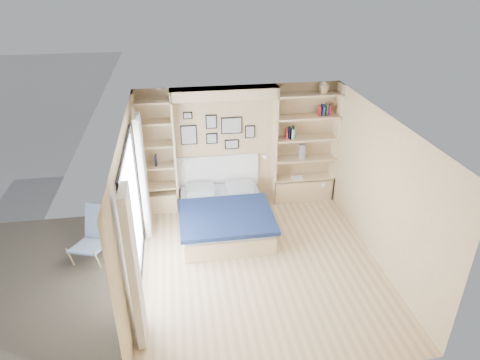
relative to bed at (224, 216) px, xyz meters
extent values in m
plane|color=tan|center=(0.45, -1.20, -0.27)|extent=(4.50, 4.50, 0.00)
plane|color=tan|center=(0.45, 1.05, 0.98)|extent=(4.00, 0.00, 4.00)
plane|color=tan|center=(0.45, -3.45, 0.98)|extent=(4.00, 0.00, 4.00)
plane|color=tan|center=(-1.55, -1.20, 0.98)|extent=(0.00, 4.50, 4.50)
plane|color=tan|center=(2.45, -1.20, 0.98)|extent=(0.00, 4.50, 4.50)
plane|color=white|center=(0.45, -1.20, 2.23)|extent=(4.50, 4.50, 0.00)
cube|color=#DBB98A|center=(-0.85, 0.87, 0.98)|extent=(0.04, 0.35, 2.50)
cube|color=#DBB98A|center=(1.15, 0.87, 0.98)|extent=(0.04, 0.35, 2.50)
cube|color=#DBB98A|center=(0.15, 0.87, 2.13)|extent=(2.00, 0.35, 0.20)
cube|color=#DBB98A|center=(2.43, 0.87, 0.98)|extent=(0.04, 0.35, 2.50)
cube|color=#DBB98A|center=(-1.53, 0.87, 0.98)|extent=(0.04, 0.35, 2.50)
cube|color=#DBB98A|center=(1.80, 0.87, -0.02)|extent=(1.30, 0.35, 0.50)
cube|color=#DBB98A|center=(-1.20, 0.87, -0.07)|extent=(0.70, 0.35, 0.40)
cube|color=black|center=(-1.52, -1.20, 1.96)|extent=(0.04, 2.08, 0.06)
cube|color=black|center=(-1.52, -1.20, -0.24)|extent=(0.04, 2.08, 0.06)
cube|color=black|center=(-1.52, -2.22, 0.83)|extent=(0.04, 0.06, 2.20)
cube|color=black|center=(-1.52, -0.18, 0.83)|extent=(0.04, 0.06, 2.20)
cube|color=silver|center=(-1.53, -1.20, 0.85)|extent=(0.01, 2.00, 2.20)
cube|color=white|center=(-1.43, -2.50, 0.88)|extent=(0.10, 0.45, 2.30)
cube|color=white|center=(-1.43, 0.10, 0.88)|extent=(0.10, 0.45, 2.30)
cube|color=#DBB98A|center=(1.80, 0.87, 0.23)|extent=(1.30, 0.35, 0.04)
cube|color=#DBB98A|center=(1.80, 0.87, 0.68)|extent=(1.30, 0.35, 0.04)
cube|color=#DBB98A|center=(1.80, 0.87, 1.13)|extent=(1.30, 0.35, 0.04)
cube|color=#DBB98A|center=(1.80, 0.87, 1.58)|extent=(1.30, 0.35, 0.04)
cube|color=#DBB98A|center=(1.80, 0.87, 2.03)|extent=(1.30, 0.35, 0.04)
cube|color=#DBB98A|center=(-1.20, 0.87, 0.28)|extent=(0.70, 0.35, 0.04)
cube|color=#DBB98A|center=(-1.20, 0.87, 0.73)|extent=(0.70, 0.35, 0.04)
cube|color=#DBB98A|center=(-1.20, 0.87, 1.18)|extent=(0.70, 0.35, 0.04)
cube|color=#DBB98A|center=(-1.20, 0.87, 1.63)|extent=(0.70, 0.35, 0.04)
cube|color=#DBB98A|center=(-1.20, 0.87, 2.03)|extent=(0.70, 0.35, 0.04)
cube|color=#DBB98A|center=(0.00, -0.01, -0.10)|extent=(1.59, 1.99, 0.35)
cube|color=#B0B7C0|center=(0.00, -0.01, 0.13)|extent=(1.55, 1.95, 0.10)
cube|color=#121E42|center=(0.00, -0.35, 0.20)|extent=(1.69, 1.40, 0.08)
cube|color=#B0B7C0|center=(-0.40, 0.68, 0.24)|extent=(0.55, 0.40, 0.12)
cube|color=#B0B7C0|center=(0.40, 0.68, 0.24)|extent=(0.55, 0.40, 0.12)
cube|color=white|center=(0.00, 1.02, 0.45)|extent=(1.69, 0.04, 0.70)
cube|color=black|center=(-0.55, 1.02, 1.28)|extent=(0.32, 0.02, 0.40)
cube|color=gray|center=(-0.55, 1.01, 1.28)|extent=(0.28, 0.01, 0.36)
cube|color=black|center=(-0.10, 1.02, 1.53)|extent=(0.22, 0.02, 0.28)
cube|color=gray|center=(-0.10, 1.01, 1.53)|extent=(0.18, 0.01, 0.24)
cube|color=black|center=(-0.10, 1.02, 1.18)|extent=(0.22, 0.02, 0.22)
cube|color=gray|center=(-0.10, 1.01, 1.18)|extent=(0.18, 0.01, 0.18)
cube|color=black|center=(0.30, 1.02, 1.43)|extent=(0.42, 0.02, 0.34)
cube|color=gray|center=(0.30, 1.01, 1.43)|extent=(0.38, 0.01, 0.30)
cube|color=black|center=(0.30, 1.02, 1.03)|extent=(0.28, 0.02, 0.20)
cube|color=gray|center=(0.30, 1.01, 1.03)|extent=(0.24, 0.01, 0.16)
cube|color=black|center=(0.67, 1.02, 1.28)|extent=(0.20, 0.02, 0.26)
cube|color=gray|center=(0.67, 1.01, 1.28)|extent=(0.16, 0.01, 0.22)
cube|color=black|center=(-0.55, 1.02, 1.68)|extent=(0.18, 0.02, 0.14)
cube|color=gray|center=(-0.55, 1.01, 1.68)|extent=(0.14, 0.01, 0.10)
cylinder|color=silver|center=(-0.71, 0.80, 0.85)|extent=(0.20, 0.02, 0.02)
cone|color=white|center=(-0.61, 0.80, 0.83)|extent=(0.13, 0.12, 0.15)
cylinder|color=silver|center=(1.01, 0.80, 0.85)|extent=(0.20, 0.02, 0.02)
cone|color=white|center=(0.91, 0.80, 0.83)|extent=(0.13, 0.12, 0.15)
cube|color=#A51E1E|center=(1.38, 0.87, 1.24)|extent=(0.02, 0.15, 0.19)
cube|color=navy|center=(1.44, 0.87, 1.26)|extent=(0.03, 0.15, 0.23)
cube|color=black|center=(1.45, 0.87, 1.26)|extent=(0.03, 0.15, 0.23)
cube|color=#BFBE8D|center=(1.49, 0.87, 1.24)|extent=(0.04, 0.15, 0.19)
cube|color=#26593F|center=(1.53, 0.87, 1.27)|extent=(0.03, 0.15, 0.24)
cube|color=#A51E1E|center=(2.03, 0.87, 1.69)|extent=(0.02, 0.15, 0.19)
cube|color=navy|center=(2.08, 0.87, 1.70)|extent=(0.03, 0.15, 0.21)
cube|color=black|center=(2.12, 0.87, 1.70)|extent=(0.03, 0.15, 0.20)
cube|color=#BFB28C|center=(2.11, 0.87, 1.69)|extent=(0.04, 0.15, 0.19)
cube|color=#26593F|center=(2.17, 0.87, 1.71)|extent=(0.03, 0.15, 0.22)
cube|color=#AA133F|center=(2.22, 0.87, 1.70)|extent=(0.03, 0.15, 0.20)
cube|color=navy|center=(-1.23, 0.87, 0.83)|extent=(0.02, 0.15, 0.17)
cube|color=black|center=(-1.22, 0.87, 0.85)|extent=(0.03, 0.15, 0.21)
cube|color=#DBB98A|center=(2.07, 0.87, 2.12)|extent=(0.13, 0.13, 0.15)
cone|color=#DBB98A|center=(2.07, 0.87, 2.24)|extent=(0.20, 0.20, 0.08)
cube|color=slate|center=(1.72, 0.87, 0.85)|extent=(0.12, 0.12, 0.30)
cube|color=white|center=(1.65, 0.82, 0.26)|extent=(0.22, 0.16, 0.03)
cube|color=#655A4A|center=(-3.15, -1.20, -0.27)|extent=(3.20, 4.00, 0.05)
cylinder|color=tan|center=(-2.67, -0.81, -0.05)|extent=(0.07, 0.15, 0.43)
cylinder|color=tan|center=(-2.21, -0.97, -0.05)|extent=(0.07, 0.15, 0.43)
cylinder|color=tan|center=(-2.48, -0.24, 0.06)|extent=(0.14, 0.34, 0.71)
cylinder|color=tan|center=(-2.02, -0.39, 0.06)|extent=(0.14, 0.34, 0.71)
cube|color=#274FAF|center=(-2.37, -0.68, 0.04)|extent=(0.66, 0.73, 0.16)
cube|color=#274FAF|center=(-2.24, -0.28, 0.28)|extent=(0.55, 0.38, 0.58)
camera|label=1|loc=(-0.77, -6.89, 4.33)|focal=32.00mm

